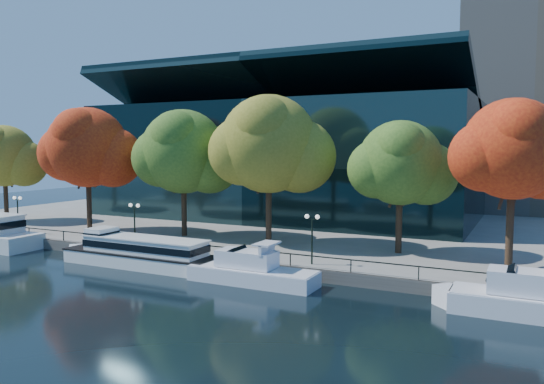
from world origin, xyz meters
The scene contains 16 objects.
ground centered at (0.00, 0.00, 0.00)m, with size 160.00×160.00×0.00m, color black.
promenade centered at (0.00, 36.38, 0.50)m, with size 90.00×67.08×1.00m.
railing centered at (0.00, 3.25, 1.94)m, with size 88.20×0.08×0.99m.
convention_building centered at (-4.00, 31.79, 8.51)m, with size 50.00×24.57×21.43m.
tour_boat centered at (-3.86, 1.25, 1.32)m, with size 16.32×3.64×3.10m.
cruiser_near centered at (7.68, 0.42, 1.01)m, with size 11.24×2.89×3.26m.
cruiser_far centered at (26.96, 0.96, 1.15)m, with size 11.10×3.08×3.63m.
tree_0 centered at (-32.74, 10.28, 9.09)m, with size 9.69×7.94×12.13m.
tree_1 centered at (-17.14, 8.97, 10.15)m, with size 11.06×9.07×13.76m.
tree_2 centered at (-5.79, 11.13, 9.70)m, with size 11.01×9.03×13.30m.
tree_3 centered at (4.40, 10.83, 10.47)m, with size 11.77×9.65×14.38m.
tree_4 centered at (16.62, 12.18, 8.83)m, with size 9.32×7.65×11.73m.
tree_5 centered at (25.71, 9.21, 10.07)m, with size 9.53×7.82×13.05m.
lamp_0 centered at (-23.24, 4.50, 3.98)m, with size 1.26×0.36×4.03m.
lamp_1 centered at (-6.89, 4.50, 3.98)m, with size 1.26×0.36×4.03m.
lamp_2 centered at (11.33, 4.50, 3.98)m, with size 1.26×0.36×4.03m.
Camera 1 is at (27.15, -34.39, 10.41)m, focal length 35.00 mm.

